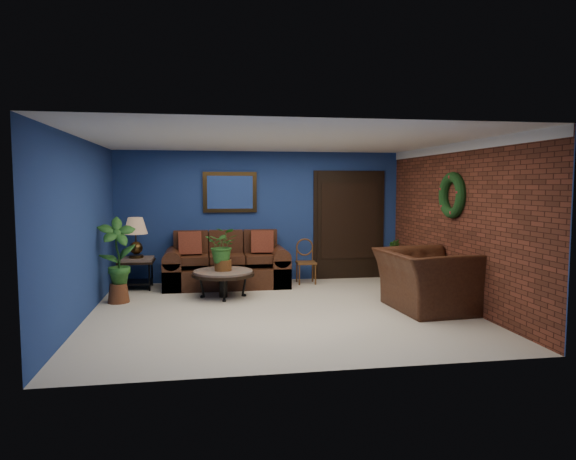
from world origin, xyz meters
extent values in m
plane|color=beige|center=(0.00, 0.00, 0.00)|extent=(5.50, 5.50, 0.00)
cube|color=navy|center=(0.00, 2.50, 1.25)|extent=(5.50, 0.04, 2.50)
cube|color=navy|center=(-2.75, 0.00, 1.25)|extent=(0.04, 5.00, 2.50)
cube|color=maroon|center=(2.75, 0.00, 1.25)|extent=(0.04, 5.00, 2.50)
cube|color=white|center=(0.00, 0.00, 2.50)|extent=(5.50, 5.00, 0.02)
cube|color=white|center=(2.72, 0.00, 2.43)|extent=(0.03, 5.00, 0.14)
cube|color=#3D2912|center=(-0.60, 2.46, 1.72)|extent=(1.02, 0.06, 0.77)
cube|color=black|center=(1.75, 2.47, 1.05)|extent=(1.44, 0.06, 2.18)
torus|color=black|center=(2.69, 0.05, 1.70)|extent=(0.16, 0.72, 0.72)
cube|color=#422312|center=(-0.70, 2.00, 0.18)|extent=(2.25, 0.97, 0.37)
cube|color=#422312|center=(-0.70, 2.35, 0.52)|extent=(1.93, 0.27, 0.92)
cube|color=#422312|center=(-1.34, 1.94, 0.53)|extent=(0.62, 0.67, 0.14)
cube|color=#422312|center=(-0.70, 1.94, 0.53)|extent=(0.62, 0.67, 0.14)
cube|color=#422312|center=(-0.05, 1.94, 0.53)|extent=(0.62, 0.67, 0.14)
cube|color=#422312|center=(-1.66, 2.00, 0.26)|extent=(0.33, 0.97, 0.51)
cube|color=#422312|center=(0.27, 2.00, 0.26)|extent=(0.33, 0.97, 0.51)
cube|color=maroon|center=(-1.35, 1.98, 0.81)|extent=(0.41, 0.12, 0.41)
cube|color=maroon|center=(-0.04, 1.98, 0.81)|extent=(0.41, 0.12, 0.41)
cylinder|color=#534E48|center=(-0.80, 1.10, 0.42)|extent=(0.98, 0.98, 0.05)
cylinder|color=black|center=(-0.80, 1.10, 0.39)|extent=(1.04, 1.04, 0.05)
cylinder|color=black|center=(-0.80, 1.10, 0.20)|extent=(0.14, 0.14, 0.40)
cube|color=#534E48|center=(-2.30, 2.05, 0.53)|extent=(0.58, 0.58, 0.05)
cube|color=black|center=(-2.30, 2.05, 0.49)|extent=(0.61, 0.61, 0.04)
cube|color=black|center=(-2.30, 2.05, 0.12)|extent=(0.52, 0.52, 0.03)
cylinder|color=black|center=(-2.54, 1.81, 0.27)|extent=(0.03, 0.03, 0.53)
cylinder|color=black|center=(-2.06, 1.81, 0.27)|extent=(0.03, 0.03, 0.53)
cylinder|color=black|center=(-2.54, 2.29, 0.27)|extent=(0.03, 0.03, 0.53)
cylinder|color=black|center=(-2.06, 2.29, 0.27)|extent=(0.03, 0.03, 0.53)
cylinder|color=#3D2912|center=(-2.30, 2.05, 0.59)|extent=(0.25, 0.25, 0.05)
sphere|color=#3D2912|center=(-2.30, 2.05, 0.71)|extent=(0.23, 0.23, 0.23)
cylinder|color=#3D2912|center=(-2.30, 2.05, 0.90)|extent=(0.03, 0.03, 0.29)
cone|color=#906E51|center=(-2.30, 2.05, 1.11)|extent=(0.42, 0.42, 0.29)
cube|color=brown|center=(0.80, 2.05, 0.39)|extent=(0.37, 0.37, 0.04)
torus|color=brown|center=(0.80, 2.21, 0.67)|extent=(0.34, 0.04, 0.34)
cylinder|color=brown|center=(0.64, 1.90, 0.19)|extent=(0.03, 0.03, 0.38)
cylinder|color=brown|center=(0.95, 1.89, 0.19)|extent=(0.03, 0.03, 0.38)
cylinder|color=brown|center=(0.65, 2.21, 0.19)|extent=(0.03, 0.03, 0.38)
cylinder|color=brown|center=(0.95, 2.20, 0.19)|extent=(0.03, 0.03, 0.38)
imported|color=#422312|center=(2.15, -0.27, 0.44)|extent=(1.29, 1.45, 0.89)
cylinder|color=brown|center=(-0.80, 1.10, 0.54)|extent=(0.28, 0.28, 0.18)
imported|color=#195119|center=(-0.80, 1.10, 0.87)|extent=(0.63, 0.58, 0.59)
cylinder|color=brown|center=(2.35, 1.77, 0.10)|extent=(0.26, 0.26, 0.20)
imported|color=#195119|center=(2.35, 1.77, 0.50)|extent=(0.41, 0.34, 0.70)
cylinder|color=brown|center=(-2.45, 0.98, 0.15)|extent=(0.34, 0.34, 0.30)
imported|color=#195119|center=(-2.45, 0.98, 0.80)|extent=(0.66, 0.52, 1.11)
camera|label=1|loc=(-1.11, -7.35, 1.85)|focal=32.00mm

